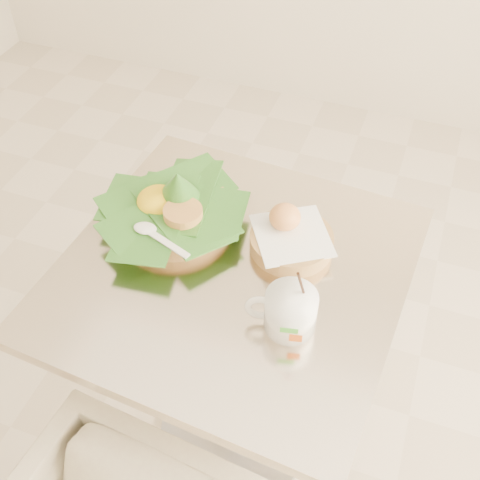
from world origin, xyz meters
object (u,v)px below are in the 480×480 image
(cafe_table, at_px, (234,329))
(bread_basket, at_px, (290,237))
(coffee_mug, at_px, (289,310))
(rice_basket, at_px, (173,207))

(cafe_table, xyz_separation_m, bread_basket, (0.09, 0.10, 0.25))
(cafe_table, bearing_deg, bread_basket, 47.30)
(cafe_table, distance_m, coffee_mug, 0.32)
(rice_basket, distance_m, coffee_mug, 0.37)
(rice_basket, relative_size, coffee_mug, 1.86)
(bread_basket, xyz_separation_m, coffee_mug, (0.06, -0.20, 0.02))
(cafe_table, relative_size, rice_basket, 2.35)
(bread_basket, bearing_deg, cafe_table, -132.70)
(cafe_table, xyz_separation_m, coffee_mug, (0.15, -0.10, 0.27))
(rice_basket, xyz_separation_m, bread_basket, (0.27, 0.01, -0.02))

